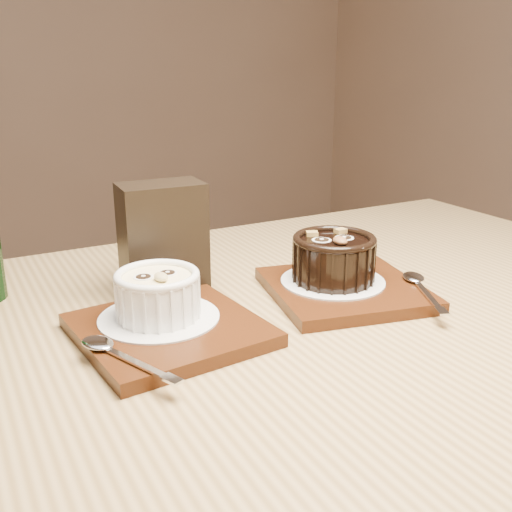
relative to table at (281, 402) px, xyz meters
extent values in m
cube|color=olive|center=(0.00, 0.00, 0.07)|extent=(1.21, 0.82, 0.04)
cylinder|color=olive|center=(0.54, 0.36, -0.30)|extent=(0.06, 0.06, 0.71)
cube|color=#421E0B|center=(-0.12, 0.04, 0.10)|extent=(0.20, 0.20, 0.01)
cylinder|color=silver|center=(-0.12, 0.06, 0.11)|extent=(0.13, 0.13, 0.00)
cylinder|color=white|center=(-0.12, 0.06, 0.13)|extent=(0.09, 0.09, 0.04)
cylinder|color=#FFE69B|center=(-0.12, 0.06, 0.15)|extent=(0.07, 0.07, 0.00)
torus|color=white|center=(-0.12, 0.06, 0.15)|extent=(0.09, 0.09, 0.01)
cylinder|color=black|center=(-0.13, 0.06, 0.15)|extent=(0.02, 0.02, 0.00)
cylinder|color=black|center=(-0.11, 0.06, 0.15)|extent=(0.02, 0.02, 0.00)
ellipsoid|color=tan|center=(-0.12, 0.04, 0.16)|extent=(0.01, 0.02, 0.01)
cube|color=#421E0B|center=(0.12, 0.05, 0.10)|extent=(0.21, 0.21, 0.01)
cylinder|color=silver|center=(0.11, 0.06, 0.11)|extent=(0.13, 0.13, 0.00)
cylinder|color=black|center=(0.11, 0.06, 0.13)|extent=(0.10, 0.10, 0.05)
cylinder|color=black|center=(0.11, 0.06, 0.16)|extent=(0.08, 0.08, 0.00)
torus|color=black|center=(0.11, 0.06, 0.16)|extent=(0.10, 0.10, 0.01)
cylinder|color=black|center=(0.09, 0.07, 0.16)|extent=(0.02, 0.02, 0.00)
cylinder|color=black|center=(0.13, 0.07, 0.16)|extent=(0.02, 0.02, 0.00)
ellipsoid|color=brown|center=(0.11, 0.05, 0.16)|extent=(0.02, 0.03, 0.01)
cube|color=brown|center=(0.09, 0.09, 0.16)|extent=(0.02, 0.02, 0.01)
cube|color=brown|center=(0.13, 0.08, 0.16)|extent=(0.02, 0.01, 0.01)
cube|color=black|center=(-0.08, 0.16, 0.16)|extent=(0.10, 0.06, 0.14)
camera|label=1|loc=(-0.30, -0.51, 0.37)|focal=42.00mm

